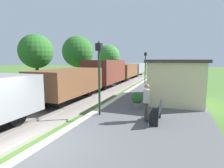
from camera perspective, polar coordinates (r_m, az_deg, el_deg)
name	(u,v)px	position (r m, az deg, el deg)	size (l,w,h in m)	color
ground_plane	(28,152)	(6.96, -25.01, -18.92)	(160.00, 160.00, 0.00)	#47702D
platform_edge_stripe	(37,147)	(6.59, -22.57, -17.87)	(0.36, 60.00, 0.01)	silver
freight_train	(105,75)	(18.38, -2.10, 2.82)	(2.50, 32.60, 2.72)	gray
station_hut	(176,79)	(13.45, 19.46, 1.39)	(3.50, 5.80, 2.78)	beige
bench_near_hut	(157,112)	(8.42, 13.99, -8.47)	(0.42, 1.50, 0.91)	black
person_waiting	(146,101)	(8.35, 10.75, -5.24)	(0.34, 0.43, 1.71)	#38332D
potted_planter	(137,100)	(10.52, 7.85, -5.05)	(0.64, 0.64, 0.92)	slate
lamp_post_near	(99,64)	(8.95, -4.05, 6.20)	(0.28, 0.28, 3.70)	#193823
lamp_post_far	(145,61)	(21.51, 10.45, 6.99)	(0.28, 0.28, 3.70)	#193823
tree_trackside_far	(36,52)	(16.54, -22.75, 9.39)	(2.82, 2.82, 5.12)	#4C3823
tree_field_left	(78,52)	(24.10, -10.69, 9.92)	(4.00, 4.00, 6.02)	#4C3823
tree_field_distant	(109,56)	(30.97, -1.08, 8.72)	(3.78, 3.78, 5.46)	#4C3823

